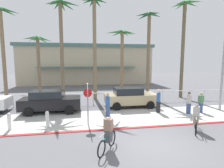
% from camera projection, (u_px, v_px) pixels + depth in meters
% --- Properties ---
extents(ground_plane, '(80.00, 80.00, 0.00)m').
position_uv_depth(ground_plane, '(114.00, 100.00, 18.02)').
color(ground_plane, '#5B5B60').
extents(sidewalk_strip, '(44.00, 4.00, 0.02)m').
position_uv_depth(sidewalk_strip, '(129.00, 117.00, 12.35)').
color(sidewalk_strip, beige).
rests_on(sidewalk_strip, ground).
extents(curb_paint, '(44.00, 0.24, 0.03)m').
position_uv_depth(curb_paint, '(138.00, 127.00, 10.39)').
color(curb_paint, maroon).
rests_on(curb_paint, ground).
extents(building_backdrop, '(22.89, 11.80, 6.80)m').
position_uv_depth(building_backdrop, '(87.00, 64.00, 34.03)').
color(building_backdrop, '#BCAD8E').
rests_on(building_backdrop, ground).
extents(rail_fence, '(22.64, 0.08, 1.04)m').
position_uv_depth(rail_fence, '(117.00, 94.00, 16.45)').
color(rail_fence, white).
rests_on(rail_fence, ground).
extents(stop_sign_bike_lane, '(0.52, 0.56, 2.56)m').
position_uv_depth(stop_sign_bike_lane, '(88.00, 98.00, 10.71)').
color(stop_sign_bike_lane, gray).
rests_on(stop_sign_bike_lane, ground).
extents(bollard_2, '(0.20, 0.20, 1.00)m').
position_uv_depth(bollard_2, '(47.00, 119.00, 10.35)').
color(bollard_2, white).
rests_on(bollard_2, ground).
extents(bollard_3, '(0.20, 0.20, 1.00)m').
position_uv_depth(bollard_3, '(9.00, 121.00, 9.96)').
color(bollard_3, white).
rests_on(bollard_3, ground).
extents(palm_tree_1, '(3.27, 3.43, 9.24)m').
position_uv_depth(palm_tree_1, '(3.00, 34.00, 17.68)').
color(palm_tree_1, '#846B4C').
rests_on(palm_tree_1, ground).
extents(palm_tree_2, '(3.21, 2.96, 6.74)m').
position_uv_depth(palm_tree_2, '(38.00, 52.00, 19.81)').
color(palm_tree_2, '#756047').
rests_on(palm_tree_2, ground).
extents(palm_tree_3, '(3.40, 3.83, 9.82)m').
position_uv_depth(palm_tree_3, '(62.00, 26.00, 17.35)').
color(palm_tree_3, '#756047').
rests_on(palm_tree_3, ground).
extents(palm_tree_4, '(2.72, 3.65, 10.14)m').
position_uv_depth(palm_tree_4, '(94.00, 28.00, 17.55)').
color(palm_tree_4, '#846B4C').
rests_on(palm_tree_4, ground).
extents(palm_tree_5, '(3.25, 3.07, 7.39)m').
position_uv_depth(palm_tree_5, '(122.00, 46.00, 19.67)').
color(palm_tree_5, '#846B4C').
rests_on(palm_tree_5, ground).
extents(palm_tree_6, '(2.90, 2.84, 9.05)m').
position_uv_depth(palm_tree_6, '(148.00, 38.00, 18.81)').
color(palm_tree_6, '#756047').
rests_on(palm_tree_6, ground).
extents(palm_tree_7, '(2.95, 3.19, 10.10)m').
position_uv_depth(palm_tree_7, '(184.00, 29.00, 18.40)').
color(palm_tree_7, brown).
rests_on(palm_tree_7, ground).
extents(car_black_1, '(4.40, 2.02, 1.69)m').
position_uv_depth(car_black_1, '(50.00, 101.00, 13.46)').
color(car_black_1, black).
rests_on(car_black_1, ground).
extents(car_tan_2, '(4.40, 2.02, 1.69)m').
position_uv_depth(car_tan_2, '(130.00, 97.00, 15.05)').
color(car_tan_2, tan).
rests_on(car_tan_2, ground).
extents(cyclist_red_0, '(1.04, 1.56, 1.50)m').
position_uv_depth(cyclist_red_0, '(196.00, 119.00, 9.85)').
color(cyclist_red_0, black).
rests_on(cyclist_red_0, ground).
extents(cyclist_teal_1, '(1.04, 1.56, 1.50)m').
position_uv_depth(cyclist_teal_1, '(108.00, 135.00, 7.70)').
color(cyclist_teal_1, black).
rests_on(cyclist_teal_1, ground).
extents(pedestrian_0, '(0.43, 0.48, 1.80)m').
position_uv_depth(pedestrian_0, '(158.00, 102.00, 13.39)').
color(pedestrian_0, '#232326').
rests_on(pedestrian_0, ground).
extents(pedestrian_1, '(0.47, 0.42, 1.56)m').
position_uv_depth(pedestrian_1, '(201.00, 103.00, 13.43)').
color(pedestrian_1, '#384C7A').
rests_on(pedestrian_1, ground).
extents(pedestrian_2, '(0.39, 0.45, 1.68)m').
position_uv_depth(pedestrian_2, '(108.00, 106.00, 12.43)').
color(pedestrian_2, '#384C7A').
rests_on(pedestrian_2, ground).
extents(pedestrian_3, '(0.42, 0.47, 1.67)m').
position_uv_depth(pedestrian_3, '(189.00, 104.00, 13.08)').
color(pedestrian_3, '#384C7A').
rests_on(pedestrian_3, ground).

